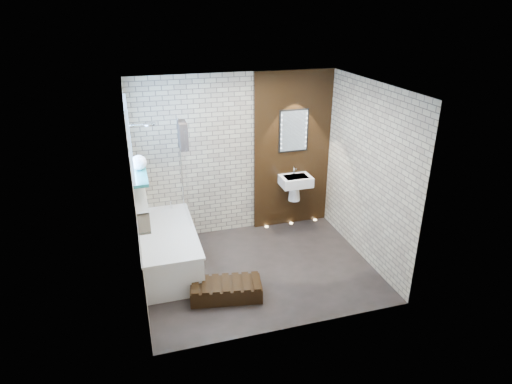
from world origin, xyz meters
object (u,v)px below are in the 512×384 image
object	(u,v)px
bathtub	(168,248)
led_mirror	(294,131)
bath_screen	(184,171)
walnut_step	(226,290)
washbasin	(295,184)

from	to	relation	value
bathtub	led_mirror	distance (m)	2.68
bath_screen	walnut_step	bearing A→B (deg)	-79.07
bathtub	bath_screen	xyz separation A→B (m)	(0.35, 0.44, 0.99)
washbasin	walnut_step	size ratio (longest dim) A/B	0.63
led_mirror	walnut_step	bearing A→B (deg)	-131.69
walnut_step	bath_screen	bearing A→B (deg)	100.93
bath_screen	washbasin	distance (m)	1.89
bath_screen	washbasin	xyz separation A→B (m)	(1.82, 0.18, -0.49)
bathtub	bath_screen	size ratio (longest dim) A/B	1.24
bathtub	washbasin	bearing A→B (deg)	16.01
washbasin	walnut_step	distance (m)	2.32
washbasin	led_mirror	distance (m)	0.88
washbasin	led_mirror	xyz separation A→B (m)	(0.00, 0.16, 0.86)
led_mirror	walnut_step	xyz separation A→B (m)	(-1.55, -1.74, -1.55)
bath_screen	led_mirror	xyz separation A→B (m)	(1.82, 0.34, 0.37)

